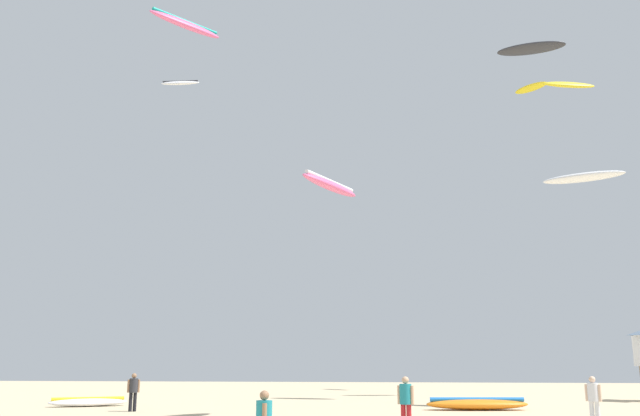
{
  "coord_description": "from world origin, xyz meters",
  "views": [
    {
      "loc": [
        3.08,
        -10.69,
        2.28
      ],
      "look_at": [
        0.0,
        18.48,
        8.87
      ],
      "focal_mm": 37.83,
      "sensor_mm": 36.0,
      "label": 1
    }
  ],
  "objects": [
    {
      "name": "kite_aloft_6",
      "position": [
        15.35,
        33.42,
        20.39
      ],
      "size": [
        3.8,
        1.83,
        0.87
      ],
      "color": "yellow"
    },
    {
      "name": "person_midground",
      "position": [
        -8.55,
        19.55,
        0.97
      ],
      "size": [
        0.5,
        0.38,
        1.66
      ],
      "rotation": [
        0.0,
        0.0,
        5.2
      ],
      "color": "black",
      "rests_on": "ground"
    },
    {
      "name": "kite_aloft_3",
      "position": [
        12.11,
        29.3,
        21.22
      ],
      "size": [
        4.28,
        2.02,
        0.61
      ],
      "color": "#2D2D33"
    },
    {
      "name": "kite_aloft_4",
      "position": [
        14.64,
        41.52,
        23.59
      ],
      "size": [
        2.68,
        2.61,
        0.55
      ],
      "color": "yellow"
    },
    {
      "name": "kite_aloft_0",
      "position": [
        -5.71,
        15.81,
        16.74
      ],
      "size": [
        3.08,
        3.37,
        0.84
      ],
      "color": "#E5598C"
    },
    {
      "name": "person_right",
      "position": [
        10.08,
        14.75,
        0.99
      ],
      "size": [
        0.49,
        0.38,
        1.69
      ],
      "rotation": [
        0.0,
        0.0,
        0.99
      ],
      "color": "silver",
      "rests_on": "ground"
    },
    {
      "name": "kite_aloft_5",
      "position": [
        13.07,
        24.05,
        11.43
      ],
      "size": [
        4.16,
        2.62,
        0.42
      ],
      "color": "white"
    },
    {
      "name": "kite_grounded_mid",
      "position": [
        -11.98,
        22.52,
        0.22
      ],
      "size": [
        3.81,
        2.67,
        0.49
      ],
      "color": "white",
      "rests_on": "ground"
    },
    {
      "name": "kite_aloft_1",
      "position": [
        -7.95,
        22.16,
        16.78
      ],
      "size": [
        2.1,
        0.68,
        0.45
      ],
      "color": "white"
    },
    {
      "name": "person_left",
      "position": [
        3.47,
        12.13,
        1.01
      ],
      "size": [
        0.53,
        0.39,
        1.73
      ],
      "rotation": [
        0.0,
        0.0,
        4.28
      ],
      "color": "#B21E23",
      "rests_on": "ground"
    },
    {
      "name": "kite_aloft_2",
      "position": [
        0.63,
        16.59,
        9.41
      ],
      "size": [
        2.8,
        4.14,
        0.83
      ],
      "color": "#E5598C"
    },
    {
      "name": "kite_grounded_near",
      "position": [
        6.89,
        22.05,
        0.27
      ],
      "size": [
        4.8,
        1.82,
        0.57
      ],
      "color": "orange",
      "rests_on": "ground"
    }
  ]
}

